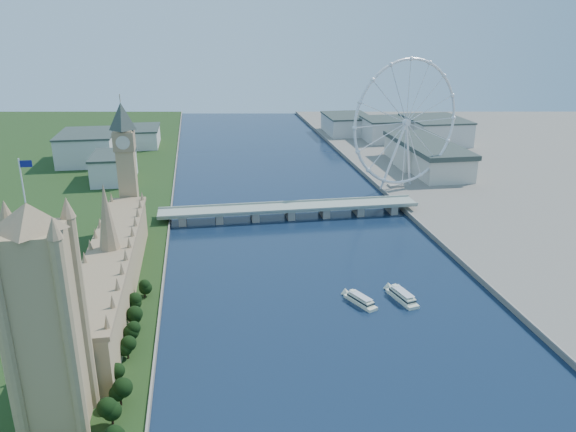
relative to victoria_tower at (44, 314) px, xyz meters
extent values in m
cube|color=tan|center=(0.00, 0.00, -8.49)|extent=(22.00, 22.00, 86.00)
pyramid|color=#937A59|center=(0.00, 0.00, 44.51)|extent=(28.16, 28.16, 10.00)
cylinder|color=silver|center=(0.00, 0.00, 52.51)|extent=(0.50, 0.50, 16.00)
cube|color=navy|center=(2.20, 0.00, 58.51)|extent=(4.00, 0.16, 2.40)
cube|color=tan|center=(7.00, 115.00, -37.49)|extent=(24.00, 200.00, 28.00)
cone|color=#937A59|center=(7.00, 115.00, -1.49)|extent=(12.00, 12.00, 40.00)
cube|color=tan|center=(7.00, 223.00, -11.49)|extent=(13.00, 13.00, 80.00)
cube|color=#937A59|center=(7.00, 223.00, 20.51)|extent=(15.00, 15.00, 14.00)
pyramid|color=#2D3833|center=(7.00, 223.00, 48.51)|extent=(20.02, 20.02, 20.00)
cube|color=gray|center=(135.00, 245.00, -45.99)|extent=(220.00, 22.00, 2.00)
cube|color=gray|center=(45.00, 245.00, -50.74)|extent=(6.00, 20.00, 7.50)
cube|color=gray|center=(75.00, 245.00, -50.74)|extent=(6.00, 20.00, 7.50)
cube|color=gray|center=(105.00, 245.00, -50.74)|extent=(6.00, 20.00, 7.50)
cube|color=gray|center=(135.00, 245.00, -50.74)|extent=(6.00, 20.00, 7.50)
cube|color=gray|center=(165.00, 245.00, -50.74)|extent=(6.00, 20.00, 7.50)
cube|color=gray|center=(195.00, 245.00, -50.74)|extent=(6.00, 20.00, 7.50)
cube|color=gray|center=(225.00, 245.00, -50.74)|extent=(6.00, 20.00, 7.50)
torus|color=silver|center=(255.00, 300.00, 13.51)|extent=(113.60, 39.12, 118.60)
cylinder|color=silver|center=(255.00, 300.00, 13.51)|extent=(7.25, 6.61, 6.00)
cube|color=gray|center=(252.00, 310.00, -50.49)|extent=(14.00, 10.00, 2.00)
cube|color=beige|center=(-25.00, 375.00, -38.49)|extent=(40.00, 60.00, 26.00)
cube|color=beige|center=(-65.00, 465.00, -35.49)|extent=(60.00, 80.00, 32.00)
cube|color=beige|center=(-15.00, 545.00, -40.49)|extent=(50.00, 70.00, 22.00)
cube|color=beige|center=(315.00, 525.00, -37.49)|extent=(60.00, 60.00, 28.00)
cube|color=beige|center=(375.00, 505.00, -36.49)|extent=(70.00, 90.00, 30.00)
cube|color=beige|center=(275.00, 585.00, -39.49)|extent=(60.00, 80.00, 24.00)
camera|label=1|loc=(61.53, -200.42, 105.95)|focal=35.00mm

